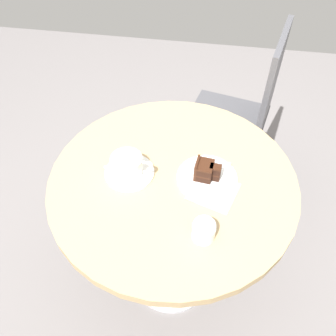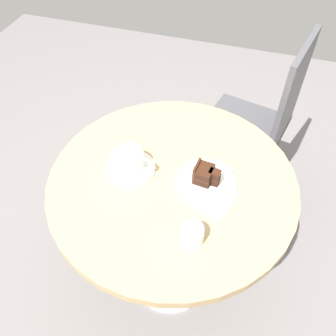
{
  "view_description": "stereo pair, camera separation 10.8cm",
  "coord_description": "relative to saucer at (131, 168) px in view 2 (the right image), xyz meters",
  "views": [
    {
      "loc": [
        0.1,
        -0.75,
        1.63
      ],
      "look_at": [
        -0.02,
        0.01,
        0.77
      ],
      "focal_mm": 38.0,
      "sensor_mm": 36.0,
      "label": 1
    },
    {
      "loc": [
        0.21,
        -0.72,
        1.63
      ],
      "look_at": [
        -0.02,
        0.01,
        0.77
      ],
      "focal_mm": 38.0,
      "sensor_mm": 36.0,
      "label": 2
    }
  ],
  "objects": [
    {
      "name": "cake_slice",
      "position": [
        0.25,
        0.01,
        0.04
      ],
      "size": [
        0.09,
        0.07,
        0.06
      ],
      "rotation": [
        0.0,
        0.0,
        6.17
      ],
      "color": "black",
      "rests_on": "cake_plate"
    },
    {
      "name": "cake_plate",
      "position": [
        0.26,
        0.01,
        0.0
      ],
      "size": [
        0.2,
        0.2,
        0.01
      ],
      "color": "white",
      "rests_on": "cafe_table"
    },
    {
      "name": "fork",
      "position": [
        0.28,
        0.07,
        0.01
      ],
      "size": [
        0.13,
        0.03,
        0.0
      ],
      "rotation": [
        0.0,
        0.0,
        0.1
      ],
      "color": "#B7B7BC",
      "rests_on": "cake_plate"
    },
    {
      "name": "coffee_cup",
      "position": [
        -0.0,
        -0.0,
        0.04
      ],
      "size": [
        0.14,
        0.1,
        0.06
      ],
      "color": "white",
      "rests_on": "saucer"
    },
    {
      "name": "napkin",
      "position": [
        0.28,
        -0.03,
        -0.0
      ],
      "size": [
        0.18,
        0.17,
        0.0
      ],
      "rotation": [
        0.0,
        0.0,
        2.83
      ],
      "color": "beige",
      "rests_on": "cafe_table"
    },
    {
      "name": "teaspoon",
      "position": [
        -0.06,
        -0.02,
        0.01
      ],
      "size": [
        0.08,
        0.09,
        0.0
      ],
      "rotation": [
        0.0,
        0.0,
        2.27
      ],
      "color": "#B7B7BC",
      "rests_on": "saucer"
    },
    {
      "name": "cafe_chair",
      "position": [
        0.41,
        0.64,
        -0.19
      ],
      "size": [
        0.45,
        0.45,
        0.94
      ],
      "rotation": [
        0.0,
        0.0,
        4.49
      ],
      "color": "#4C4C51",
      "rests_on": "ground"
    },
    {
      "name": "cafe_table",
      "position": [
        0.15,
        -0.0,
        -0.12
      ],
      "size": [
        0.83,
        0.83,
        0.73
      ],
      "color": "tan",
      "rests_on": "ground"
    },
    {
      "name": "ground_plane",
      "position": [
        0.15,
        -0.0,
        -0.74
      ],
      "size": [
        4.4,
        4.4,
        0.01
      ],
      "primitive_type": "cube",
      "color": "slate",
      "rests_on": "ground"
    },
    {
      "name": "sugar_pot",
      "position": [
        0.27,
        -0.2,
        0.03
      ],
      "size": [
        0.07,
        0.07,
        0.07
      ],
      "color": "silver",
      "rests_on": "cafe_table"
    },
    {
      "name": "saucer",
      "position": [
        0.0,
        0.0,
        0.0
      ],
      "size": [
        0.17,
        0.17,
        0.01
      ],
      "color": "white",
      "rests_on": "cafe_table"
    }
  ]
}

